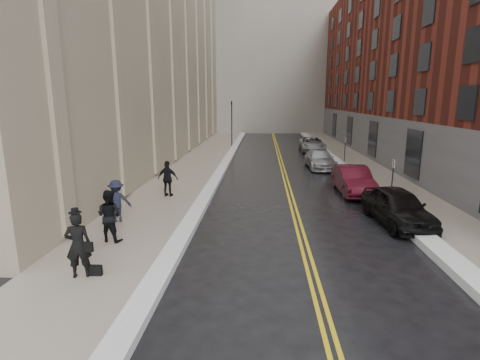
# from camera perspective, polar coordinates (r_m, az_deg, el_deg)

# --- Properties ---
(ground) EXTENTS (160.00, 160.00, 0.00)m
(ground) POSITION_cam_1_polar(r_m,az_deg,el_deg) (13.33, -0.67, -11.58)
(ground) COLOR black
(ground) RESTS_ON ground
(sidewalk_left) EXTENTS (4.00, 64.00, 0.15)m
(sidewalk_left) POSITION_cam_1_polar(r_m,az_deg,el_deg) (29.16, -7.24, 1.66)
(sidewalk_left) COLOR gray
(sidewalk_left) RESTS_ON ground
(sidewalk_right) EXTENTS (3.00, 64.00, 0.15)m
(sidewalk_right) POSITION_cam_1_polar(r_m,az_deg,el_deg) (29.78, 19.23, 1.29)
(sidewalk_right) COLOR gray
(sidewalk_right) RESTS_ON ground
(lane_stripe_a) EXTENTS (0.12, 64.00, 0.01)m
(lane_stripe_a) POSITION_cam_1_polar(r_m,az_deg,el_deg) (28.71, 6.39, 1.37)
(lane_stripe_a) COLOR gold
(lane_stripe_a) RESTS_ON ground
(lane_stripe_b) EXTENTS (0.12, 64.00, 0.01)m
(lane_stripe_b) POSITION_cam_1_polar(r_m,az_deg,el_deg) (28.72, 6.87, 1.36)
(lane_stripe_b) COLOR gold
(lane_stripe_b) RESTS_ON ground
(snow_ridge_left) EXTENTS (0.70, 60.80, 0.26)m
(snow_ridge_left) POSITION_cam_1_polar(r_m,az_deg,el_deg) (28.81, -2.74, 1.72)
(snow_ridge_left) COLOR white
(snow_ridge_left) RESTS_ON ground
(snow_ridge_right) EXTENTS (0.85, 60.80, 0.30)m
(snow_ridge_right) POSITION_cam_1_polar(r_m,az_deg,el_deg) (29.32, 15.75, 1.50)
(snow_ridge_right) COLOR white
(snow_ridge_right) RESTS_ON ground
(building_right) EXTENTS (14.00, 50.00, 18.00)m
(building_right) POSITION_cam_1_polar(r_m,az_deg,el_deg) (39.05, 29.90, 16.00)
(building_right) COLOR maroon
(building_right) RESTS_ON ground
(tower_far_right) EXTENTS (22.00, 18.00, 44.00)m
(tower_far_right) POSITION_cam_1_polar(r_m,az_deg,el_deg) (80.97, 13.92, 23.75)
(tower_far_right) COLOR slate
(tower_far_right) RESTS_ON ground
(traffic_signal) EXTENTS (0.18, 0.15, 5.20)m
(traffic_signal) POSITION_cam_1_polar(r_m,az_deg,el_deg) (42.37, -1.27, 9.13)
(traffic_signal) COLOR black
(traffic_signal) RESTS_ON ground
(parking_sign_near) EXTENTS (0.06, 0.35, 2.23)m
(parking_sign_near) POSITION_cam_1_polar(r_m,az_deg,el_deg) (21.72, 22.24, 0.64)
(parking_sign_near) COLOR black
(parking_sign_near) RESTS_ON ground
(parking_sign_far) EXTENTS (0.06, 0.35, 2.23)m
(parking_sign_far) POSITION_cam_1_polar(r_m,az_deg,el_deg) (33.16, 15.71, 4.81)
(parking_sign_far) COLOR black
(parking_sign_far) RESTS_ON ground
(car_black) EXTENTS (2.34, 4.84, 1.59)m
(car_black) POSITION_cam_1_polar(r_m,az_deg,el_deg) (17.72, 22.87, -3.75)
(car_black) COLOR black
(car_black) RESTS_ON ground
(car_maroon) EXTENTS (1.75, 4.81, 1.58)m
(car_maroon) POSITION_cam_1_polar(r_m,az_deg,el_deg) (22.63, 16.86, -0.00)
(car_maroon) COLOR #400B16
(car_maroon) RESTS_ON ground
(car_silver_near) EXTENTS (2.23, 5.03, 1.44)m
(car_silver_near) POSITION_cam_1_polar(r_m,az_deg,el_deg) (30.35, 12.08, 3.13)
(car_silver_near) COLOR #9C9EA3
(car_silver_near) RESTS_ON ground
(car_silver_far) EXTENTS (2.53, 5.35, 1.48)m
(car_silver_far) POSITION_cam_1_polar(r_m,az_deg,el_deg) (40.20, 10.93, 5.39)
(car_silver_far) COLOR #A4A6AC
(car_silver_far) RESTS_ON ground
(pedestrian_main) EXTENTS (0.84, 0.66, 2.01)m
(pedestrian_main) POSITION_cam_1_polar(r_m,az_deg,el_deg) (12.20, -23.45, -9.08)
(pedestrian_main) COLOR black
(pedestrian_main) RESTS_ON sidewalk_left
(pedestrian_a) EXTENTS (1.09, 0.93, 1.97)m
(pedestrian_a) POSITION_cam_1_polar(r_m,az_deg,el_deg) (14.80, -19.30, -5.15)
(pedestrian_a) COLOR black
(pedestrian_a) RESTS_ON sidewalk_left
(pedestrian_b) EXTENTS (1.36, 1.07, 1.84)m
(pedestrian_b) POSITION_cam_1_polar(r_m,az_deg,el_deg) (17.03, -18.28, -3.05)
(pedestrian_b) COLOR black
(pedestrian_b) RESTS_ON sidewalk_left
(pedestrian_c) EXTENTS (1.20, 0.64, 1.96)m
(pedestrian_c) POSITION_cam_1_polar(r_m,az_deg,el_deg) (20.75, -10.93, 0.19)
(pedestrian_c) COLOR black
(pedestrian_c) RESTS_ON sidewalk_left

